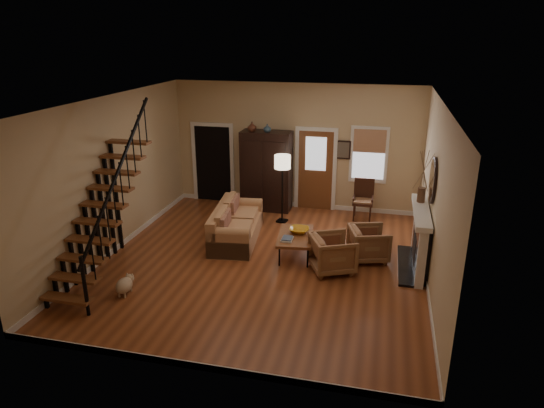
% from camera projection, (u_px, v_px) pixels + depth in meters
% --- Properties ---
extents(room, '(7.00, 7.33, 3.30)m').
position_uv_depth(room, '(264.00, 169.00, 11.24)').
color(room, brown).
rests_on(room, ground).
extents(staircase, '(0.94, 2.80, 3.20)m').
position_uv_depth(staircase, '(99.00, 199.00, 8.91)').
color(staircase, brown).
rests_on(staircase, ground).
extents(fireplace, '(0.33, 1.95, 2.30)m').
position_uv_depth(fireplace, '(422.00, 234.00, 9.57)').
color(fireplace, black).
rests_on(fireplace, ground).
extents(armoire, '(1.30, 0.60, 2.10)m').
position_uv_depth(armoire, '(266.00, 171.00, 12.72)').
color(armoire, black).
rests_on(armoire, ground).
extents(vase_a, '(0.24, 0.24, 0.25)m').
position_uv_depth(vase_a, '(252.00, 127.00, 12.31)').
color(vase_a, '#4C2619').
rests_on(vase_a, armoire).
extents(vase_b, '(0.20, 0.20, 0.21)m').
position_uv_depth(vase_b, '(267.00, 128.00, 12.23)').
color(vase_b, '#334C60').
rests_on(vase_b, armoire).
extents(sofa, '(1.16, 2.21, 0.79)m').
position_uv_depth(sofa, '(236.00, 224.00, 10.97)').
color(sofa, tan).
rests_on(sofa, ground).
extents(coffee_table, '(0.85, 1.30, 0.47)m').
position_uv_depth(coffee_table, '(295.00, 245.00, 10.27)').
color(coffee_table, brown).
rests_on(coffee_table, ground).
extents(bowl, '(0.42, 0.42, 0.10)m').
position_uv_depth(bowl, '(299.00, 230.00, 10.30)').
color(bowl, '#C68717').
rests_on(bowl, coffee_table).
extents(books, '(0.22, 0.31, 0.06)m').
position_uv_depth(books, '(287.00, 239.00, 9.93)').
color(books, beige).
rests_on(books, coffee_table).
extents(armchair_left, '(1.08, 1.07, 0.75)m').
position_uv_depth(armchair_left, '(333.00, 253.00, 9.57)').
color(armchair_left, brown).
rests_on(armchair_left, ground).
extents(armchair_right, '(0.97, 0.95, 0.71)m').
position_uv_depth(armchair_right, '(369.00, 244.00, 10.05)').
color(armchair_right, brown).
rests_on(armchair_right, ground).
extents(floor_lamp, '(0.46, 0.46, 1.71)m').
position_uv_depth(floor_lamp, '(282.00, 189.00, 11.88)').
color(floor_lamp, black).
rests_on(floor_lamp, ground).
extents(side_chair, '(0.54, 0.54, 1.02)m').
position_uv_depth(side_chair, '(363.00, 200.00, 12.17)').
color(side_chair, '#381C12').
rests_on(side_chair, ground).
extents(dog, '(0.28, 0.46, 0.33)m').
position_uv_depth(dog, '(124.00, 286.00, 8.75)').
color(dog, '#CAAE8A').
rests_on(dog, ground).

